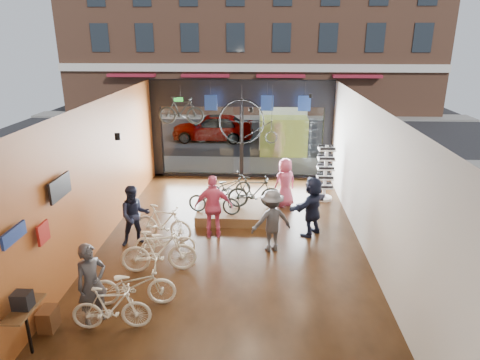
# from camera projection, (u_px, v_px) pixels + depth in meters

# --- Properties ---
(ground_plane) EXTENTS (7.00, 12.00, 0.04)m
(ground_plane) POSITION_uv_depth(u_px,v_px,m) (231.00, 246.00, 11.54)
(ground_plane) COLOR black
(ground_plane) RESTS_ON ground
(ceiling) EXTENTS (7.00, 12.00, 0.04)m
(ceiling) POSITION_uv_depth(u_px,v_px,m) (230.00, 104.00, 10.30)
(ceiling) COLOR black
(ceiling) RESTS_ON ground
(wall_left) EXTENTS (0.04, 12.00, 3.80)m
(wall_left) POSITION_uv_depth(u_px,v_px,m) (96.00, 177.00, 11.08)
(wall_left) COLOR #B15F2A
(wall_left) RESTS_ON ground
(wall_right) EXTENTS (0.04, 12.00, 3.80)m
(wall_right) POSITION_uv_depth(u_px,v_px,m) (370.00, 181.00, 10.75)
(wall_right) COLOR beige
(wall_right) RESTS_ON ground
(wall_back) EXTENTS (7.00, 0.04, 3.80)m
(wall_back) POSITION_uv_depth(u_px,v_px,m) (197.00, 336.00, 5.23)
(wall_back) COLOR beige
(wall_back) RESTS_ON ground
(storefront) EXTENTS (7.00, 0.26, 3.80)m
(storefront) POSITION_uv_depth(u_px,v_px,m) (242.00, 130.00, 16.59)
(storefront) COLOR black
(storefront) RESTS_ON ground
(exit_sign) EXTENTS (0.35, 0.06, 0.18)m
(exit_sign) POSITION_uv_depth(u_px,v_px,m) (178.00, 100.00, 16.22)
(exit_sign) COLOR #198C26
(exit_sign) RESTS_ON storefront
(street_road) EXTENTS (30.00, 18.00, 0.02)m
(street_road) POSITION_uv_depth(u_px,v_px,m) (248.00, 129.00, 25.71)
(street_road) COLOR black
(street_road) RESTS_ON ground
(sidewalk_near) EXTENTS (30.00, 2.40, 0.12)m
(sidewalk_near) POSITION_uv_depth(u_px,v_px,m) (243.00, 166.00, 18.32)
(sidewalk_near) COLOR slate
(sidewalk_near) RESTS_ON ground
(sidewalk_far) EXTENTS (30.00, 2.00, 0.12)m
(sidewalk_far) POSITION_uv_depth(u_px,v_px,m) (250.00, 116.00, 29.47)
(sidewalk_far) COLOR slate
(sidewalk_far) RESTS_ON ground
(opposite_building) EXTENTS (26.00, 5.00, 14.00)m
(opposite_building) POSITION_uv_depth(u_px,v_px,m) (252.00, 10.00, 29.59)
(opposite_building) COLOR brown
(opposite_building) RESTS_ON ground
(street_car) EXTENTS (4.30, 1.73, 1.46)m
(street_car) POSITION_uv_depth(u_px,v_px,m) (213.00, 127.00, 22.72)
(street_car) COLOR gray
(street_car) RESTS_ON street_road
(box_truck) EXTENTS (2.24, 6.72, 2.65)m
(box_truck) POSITION_uv_depth(u_px,v_px,m) (282.00, 120.00, 21.42)
(box_truck) COLOR silver
(box_truck) RESTS_ON street_road
(floor_bike_1) EXTENTS (1.55, 0.57, 0.91)m
(floor_bike_1) POSITION_uv_depth(u_px,v_px,m) (111.00, 308.00, 8.15)
(floor_bike_1) COLOR beige
(floor_bike_1) RESTS_ON ground_plane
(floor_bike_2) EXTENTS (1.83, 0.80, 0.93)m
(floor_bike_2) POSITION_uv_depth(u_px,v_px,m) (133.00, 285.00, 8.89)
(floor_bike_2) COLOR beige
(floor_bike_2) RESTS_ON ground_plane
(floor_bike_3) EXTENTS (1.85, 0.79, 1.08)m
(floor_bike_3) POSITION_uv_depth(u_px,v_px,m) (159.00, 251.00, 10.12)
(floor_bike_3) COLOR beige
(floor_bike_3) RESTS_ON ground_plane
(floor_bike_4) EXTENTS (1.60, 0.70, 0.81)m
(floor_bike_4) POSITION_uv_depth(u_px,v_px,m) (165.00, 241.00, 10.90)
(floor_bike_4) COLOR beige
(floor_bike_4) RESTS_ON ground_plane
(floor_bike_5) EXTENTS (1.74, 0.89, 1.01)m
(floor_bike_5) POSITION_uv_depth(u_px,v_px,m) (163.00, 223.00, 11.73)
(floor_bike_5) COLOR beige
(floor_bike_5) RESTS_ON ground_plane
(display_platform) EXTENTS (2.40, 1.80, 0.30)m
(display_platform) POSITION_uv_depth(u_px,v_px,m) (237.00, 212.00, 13.35)
(display_platform) COLOR #52371E
(display_platform) RESTS_ON ground_plane
(display_bike_left) EXTENTS (1.68, 0.86, 0.84)m
(display_bike_left) POSITION_uv_depth(u_px,v_px,m) (214.00, 200.00, 12.74)
(display_bike_left) COLOR #212725
(display_bike_left) RESTS_ON display_platform
(display_bike_mid) EXTENTS (1.68, 0.55, 1.00)m
(display_bike_mid) POSITION_uv_depth(u_px,v_px,m) (254.00, 192.00, 13.15)
(display_bike_mid) COLOR #212725
(display_bike_mid) RESTS_ON display_platform
(display_bike_right) EXTENTS (1.66, 1.13, 0.83)m
(display_bike_right) POSITION_uv_depth(u_px,v_px,m) (228.00, 187.00, 13.89)
(display_bike_right) COLOR #212725
(display_bike_right) RESTS_ON display_platform
(customer_0) EXTENTS (0.71, 0.72, 1.67)m
(customer_0) POSITION_uv_depth(u_px,v_px,m) (92.00, 284.00, 8.26)
(customer_0) COLOR #3F3F44
(customer_0) RESTS_ON ground_plane
(customer_1) EXTENTS (0.99, 0.89, 1.67)m
(customer_1) POSITION_uv_depth(u_px,v_px,m) (135.00, 216.00, 11.36)
(customer_1) COLOR #161C33
(customer_1) RESTS_ON ground_plane
(customer_2) EXTENTS (1.08, 0.50, 1.80)m
(customer_2) POSITION_uv_depth(u_px,v_px,m) (214.00, 207.00, 11.76)
(customer_2) COLOR #CC4C72
(customer_2) RESTS_ON ground_plane
(customer_3) EXTENTS (1.23, 0.95, 1.67)m
(customer_3) POSITION_uv_depth(u_px,v_px,m) (272.00, 221.00, 11.04)
(customer_3) COLOR #3F3F44
(customer_3) RESTS_ON ground_plane
(customer_4) EXTENTS (0.95, 0.85, 1.63)m
(customer_4) POSITION_uv_depth(u_px,v_px,m) (285.00, 183.00, 13.96)
(customer_4) COLOR #CC4C72
(customer_4) RESTS_ON ground_plane
(customer_5) EXTENTS (1.41, 1.54, 1.72)m
(customer_5) POSITION_uv_depth(u_px,v_px,m) (312.00, 206.00, 11.93)
(customer_5) COLOR #161C33
(customer_5) RESTS_ON ground_plane
(sunglasses_rack) EXTENTS (0.60, 0.50, 1.91)m
(sunglasses_rack) POSITION_uv_depth(u_px,v_px,m) (325.00, 173.00, 14.45)
(sunglasses_rack) COLOR white
(sunglasses_rack) RESTS_ON ground_plane
(wall_merch) EXTENTS (0.40, 2.40, 2.60)m
(wall_merch) POSITION_uv_depth(u_px,v_px,m) (37.00, 267.00, 7.96)
(wall_merch) COLOR navy
(wall_merch) RESTS_ON wall_left
(penny_farthing) EXTENTS (1.96, 0.06, 1.57)m
(penny_farthing) POSITION_uv_depth(u_px,v_px,m) (251.00, 123.00, 14.72)
(penny_farthing) COLOR black
(penny_farthing) RESTS_ON ceiling
(hung_bike) EXTENTS (1.59, 0.48, 0.95)m
(hung_bike) POSITION_uv_depth(u_px,v_px,m) (181.00, 111.00, 14.65)
(hung_bike) COLOR #212725
(hung_bike) RESTS_ON ceiling
(jersey_left) EXTENTS (0.45, 0.03, 0.55)m
(jersey_left) POSITION_uv_depth(u_px,v_px,m) (211.00, 103.00, 15.51)
(jersey_left) COLOR #1E3F99
(jersey_left) RESTS_ON ceiling
(jersey_mid) EXTENTS (0.45, 0.03, 0.55)m
(jersey_mid) POSITION_uv_depth(u_px,v_px,m) (267.00, 103.00, 15.42)
(jersey_mid) COLOR #1E3F99
(jersey_mid) RESTS_ON ceiling
(jersey_right) EXTENTS (0.45, 0.03, 0.55)m
(jersey_right) POSITION_uv_depth(u_px,v_px,m) (304.00, 103.00, 15.35)
(jersey_right) COLOR #1E3F99
(jersey_right) RESTS_ON ceiling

